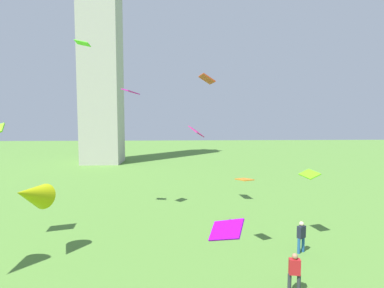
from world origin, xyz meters
name	(u,v)px	position (x,y,z in m)	size (l,w,h in m)	color
monument_obelisk	(100,3)	(-13.20, 55.53, 28.29)	(6.65, 6.65, 56.57)	#B7B2A8
person_0	(301,235)	(7.23, 18.08, 1.02)	(0.54, 0.47, 1.80)	#235693
person_1	(294,271)	(5.25, 14.30, 1.01)	(0.55, 0.34, 1.78)	#2D3338
kite_flying_0	(196,132)	(1.44, 20.40, 6.81)	(1.06, 1.34, 0.77)	#B72174
kite_flying_1	(131,92)	(-3.36, 25.47, 9.77)	(1.41, 1.50, 0.45)	#CD19A4
kite_flying_3	(207,79)	(2.65, 25.86, 10.86)	(1.27, 1.82, 0.70)	#B6391A
kite_flying_4	(31,195)	(-7.36, 17.79, 3.62)	(1.96, 2.60, 1.97)	#A9B50C
kite_flying_5	(310,174)	(8.56, 20.07, 4.13)	(1.02, 1.29, 0.47)	#69DF17
kite_flying_6	(83,43)	(-6.64, 24.52, 13.16)	(1.05, 0.80, 0.40)	#5BDC2E
kite_flying_7	(244,179)	(4.09, 18.73, 4.11)	(1.01, 1.18, 0.14)	orange
kite_flying_10	(226,230)	(1.96, 12.50, 3.58)	(1.29, 1.37, 0.86)	#9007D0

